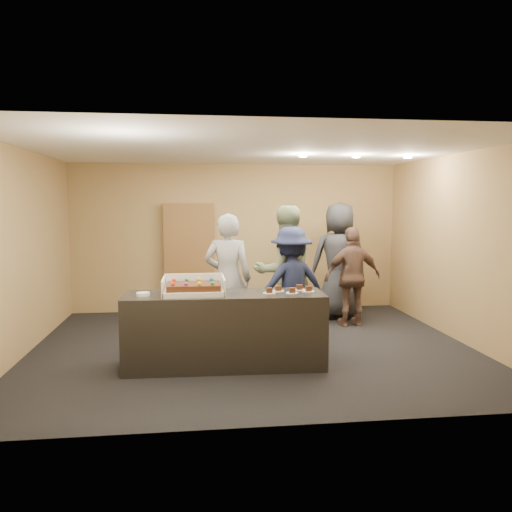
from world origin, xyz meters
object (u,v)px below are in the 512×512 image
at_px(cake_box, 194,290).
at_px(sheet_cake, 194,286).
at_px(person_sage_man, 285,272).
at_px(person_navy_man, 291,285).
at_px(person_dark_suit, 339,261).
at_px(serving_counter, 225,330).
at_px(plate_stack, 143,294).
at_px(person_brown_extra, 353,277).
at_px(person_server_grey, 228,279).
at_px(storage_cabinet, 189,258).

xyz_separation_m(cake_box, sheet_cake, (-0.00, -0.03, 0.05)).
xyz_separation_m(person_sage_man, person_navy_man, (0.05, -0.28, -0.15)).
distance_m(sheet_cake, person_dark_suit, 3.43).
xyz_separation_m(serving_counter, plate_stack, (-0.96, -0.03, 0.47)).
relative_size(serving_counter, person_brown_extra, 1.49).
distance_m(sheet_cake, plate_stack, 0.60).
relative_size(cake_box, person_sage_man, 0.38).
bearing_deg(serving_counter, person_sage_man, 54.41).
relative_size(cake_box, person_navy_man, 0.45).
relative_size(person_server_grey, person_dark_suit, 0.92).
distance_m(serving_counter, sheet_cake, 0.66).
distance_m(storage_cabinet, person_sage_man, 2.40).
height_order(sheet_cake, person_dark_suit, person_dark_suit).
xyz_separation_m(sheet_cake, person_server_grey, (0.48, 1.06, -0.08)).
relative_size(person_sage_man, person_brown_extra, 1.21).
xyz_separation_m(serving_counter, person_server_grey, (0.11, 1.06, 0.47)).
height_order(storage_cabinet, sheet_cake, storage_cabinet).
bearing_deg(serving_counter, plate_stack, -176.58).
bearing_deg(person_dark_suit, serving_counter, 50.38).
bearing_deg(person_dark_suit, person_server_grey, 35.24).
relative_size(sheet_cake, person_brown_extra, 0.39).
bearing_deg(sheet_cake, serving_counter, 0.00).
xyz_separation_m(sheet_cake, plate_stack, (-0.59, -0.03, -0.08)).
xyz_separation_m(cake_box, person_brown_extra, (2.54, 1.77, -0.14)).
relative_size(storage_cabinet, person_server_grey, 1.08).
height_order(plate_stack, person_dark_suit, person_dark_suit).
distance_m(sheet_cake, person_navy_man, 1.70).
height_order(storage_cabinet, plate_stack, storage_cabinet).
xyz_separation_m(sheet_cake, person_sage_man, (1.33, 1.26, -0.02)).
bearing_deg(person_sage_man, serving_counter, 40.08).
distance_m(storage_cabinet, person_navy_man, 2.66).
height_order(sheet_cake, person_brown_extra, person_brown_extra).
bearing_deg(person_server_grey, storage_cabinet, -65.76).
relative_size(serving_counter, cake_box, 3.26).
distance_m(person_server_grey, person_brown_extra, 2.20).
relative_size(serving_counter, person_server_grey, 1.30).
distance_m(person_sage_man, person_dark_suit, 1.60).
bearing_deg(cake_box, sheet_cake, -90.99).
distance_m(storage_cabinet, person_dark_suit, 2.70).
distance_m(sheet_cake, person_sage_man, 1.83).
xyz_separation_m(person_server_grey, person_navy_man, (0.90, -0.07, -0.09)).
bearing_deg(person_dark_suit, person_navy_man, 53.51).
bearing_deg(person_brown_extra, storage_cabinet, -33.37).
xyz_separation_m(plate_stack, person_brown_extra, (3.14, 1.82, -0.12)).
xyz_separation_m(cake_box, person_navy_man, (1.38, 0.96, -0.12)).
distance_m(plate_stack, person_navy_man, 2.22).
bearing_deg(cake_box, person_brown_extra, 34.79).
distance_m(cake_box, sheet_cake, 0.06).
relative_size(sheet_cake, person_server_grey, 0.34).
bearing_deg(serving_counter, sheet_cake, -178.30).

